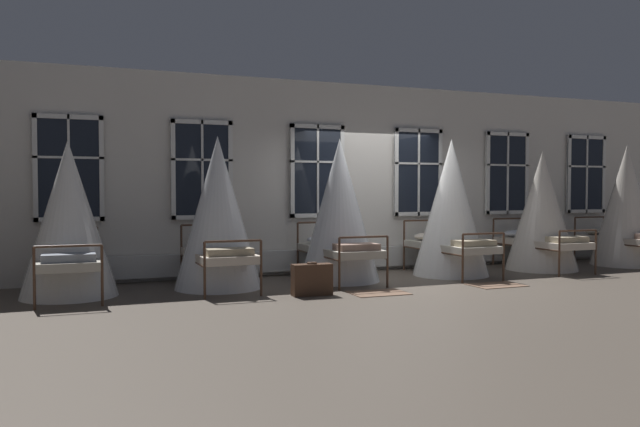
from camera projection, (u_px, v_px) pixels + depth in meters
ground at (399, 278)px, 10.65m from camera, size 28.72×28.72×0.00m
back_wall_with_windows at (367, 178)px, 11.71m from camera, size 15.36×0.10×3.38m
window_bank at (370, 218)px, 11.63m from camera, size 11.16×0.10×2.54m
cot_first at (69, 221)px, 8.80m from camera, size 1.31×1.89×2.16m
cot_second at (218, 215)px, 9.56m from camera, size 1.31×1.88×2.27m
cot_third at (339, 212)px, 10.32m from camera, size 1.31×1.88×2.30m
cot_fourth at (451, 209)px, 11.02m from camera, size 1.31×1.88×2.34m
cot_fifth at (542, 212)px, 11.80m from camera, size 1.31×1.89×2.18m
cot_sixth at (626, 207)px, 12.49m from camera, size 1.31×1.89×2.36m
rug_third at (379, 293)px, 9.11m from camera, size 0.82×0.58×0.01m
rug_fourth at (496, 285)px, 9.86m from camera, size 0.80×0.56×0.01m
suitcase_dark at (312, 280)px, 8.91m from camera, size 0.57×0.24×0.47m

